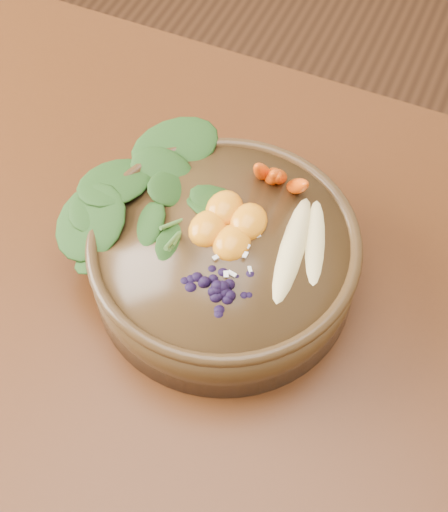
{
  "coord_description": "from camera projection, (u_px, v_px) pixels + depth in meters",
  "views": [
    {
      "loc": [
        0.23,
        -0.41,
        1.53
      ],
      "look_at": [
        0.03,
        0.04,
        0.8
      ],
      "focal_mm": 50.0,
      "sensor_mm": 36.0,
      "label": 1
    }
  ],
  "objects": [
    {
      "name": "banana_halves",
      "position": [
        305.0,
        237.0,
        0.83
      ],
      "size": [
        0.09,
        0.19,
        0.03
      ],
      "rotation": [
        0.0,
        0.0,
        0.29
      ],
      "color": "#E0CC84",
      "rests_on": "stoneware_bowl"
    },
    {
      "name": "ground",
      "position": [
        204.0,
        474.0,
        1.53
      ],
      "size": [
        4.0,
        4.0,
        0.0
      ],
      "primitive_type": "plane",
      "color": "#381E0F",
      "rests_on": "ground"
    },
    {
      "name": "kale_heap",
      "position": [
        190.0,
        179.0,
        0.87
      ],
      "size": [
        0.26,
        0.25,
        0.05
      ],
      "primitive_type": null,
      "rotation": [
        0.0,
        0.0,
        0.29
      ],
      "color": "#224417",
      "rests_on": "stoneware_bowl"
    },
    {
      "name": "dining_table",
      "position": [
        193.0,
        328.0,
        0.99
      ],
      "size": [
        1.6,
        0.9,
        0.75
      ],
      "color": "#331C0C",
      "rests_on": "ground"
    },
    {
      "name": "mandarin_cluster",
      "position": [
        228.0,
        217.0,
        0.85
      ],
      "size": [
        0.12,
        0.13,
        0.04
      ],
      "primitive_type": null,
      "rotation": [
        0.0,
        0.0,
        0.29
      ],
      "color": "orange",
      "rests_on": "stoneware_bowl"
    },
    {
      "name": "stoneware_bowl",
      "position": [
        224.0,
        261.0,
        0.89
      ],
      "size": [
        0.41,
        0.41,
        0.09
      ],
      "primitive_type": "cylinder",
      "rotation": [
        0.0,
        0.0,
        0.29
      ],
      "color": "#442D15",
      "rests_on": "dining_table"
    },
    {
      "name": "coconut_flakes",
      "position": [
        223.0,
        253.0,
        0.83
      ],
      "size": [
        0.12,
        0.11,
        0.01
      ],
      "primitive_type": null,
      "rotation": [
        0.0,
        0.0,
        0.29
      ],
      "color": "white",
      "rests_on": "stoneware_bowl"
    },
    {
      "name": "blueberry_pile",
      "position": [
        219.0,
        278.0,
        0.79
      ],
      "size": [
        0.18,
        0.15,
        0.05
      ],
      "primitive_type": null,
      "rotation": [
        0.0,
        0.0,
        0.29
      ],
      "color": "black",
      "rests_on": "stoneware_bowl"
    },
    {
      "name": "carrot_cluster",
      "position": [
        282.0,
        164.0,
        0.86
      ],
      "size": [
        0.08,
        0.08,
        0.09
      ],
      "primitive_type": null,
      "rotation": [
        0.0,
        0.0,
        0.29
      ],
      "color": "#E84407",
      "rests_on": "stoneware_bowl"
    }
  ]
}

